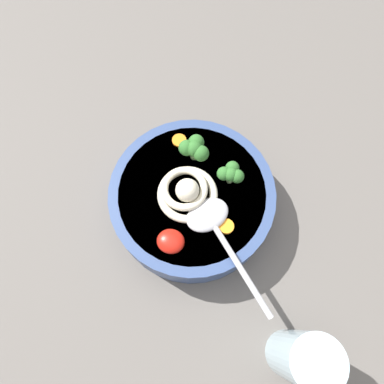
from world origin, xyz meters
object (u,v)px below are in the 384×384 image
Objects in this scene: noodle_pile at (187,192)px; soup_spoon at (213,224)px; soup_bowl at (192,200)px; drinking_glass at (301,358)px.

soup_spoon is at bearing 142.30° from noodle_pile.
soup_bowl is 1.59× the size of soup_spoon.
soup_spoon is at bearing 133.66° from soup_bowl.
soup_bowl is 24.81cm from drinking_glass.
soup_bowl is 2.57× the size of noodle_pile.
soup_spoon is at bearing -43.98° from drinking_glass.
noodle_pile is 24.75cm from drinking_glass.
noodle_pile is at bearing -171.36° from soup_spoon.
drinking_glass is at bearing 137.44° from noodle_pile.
noodle_pile is 0.73× the size of drinking_glass.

